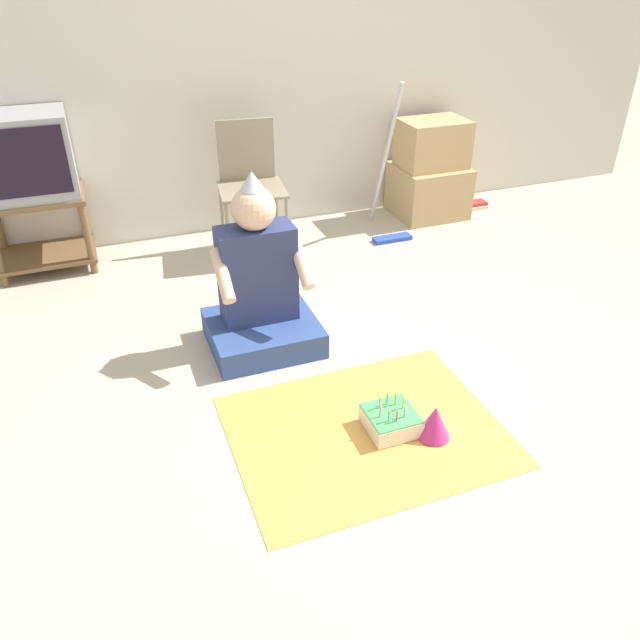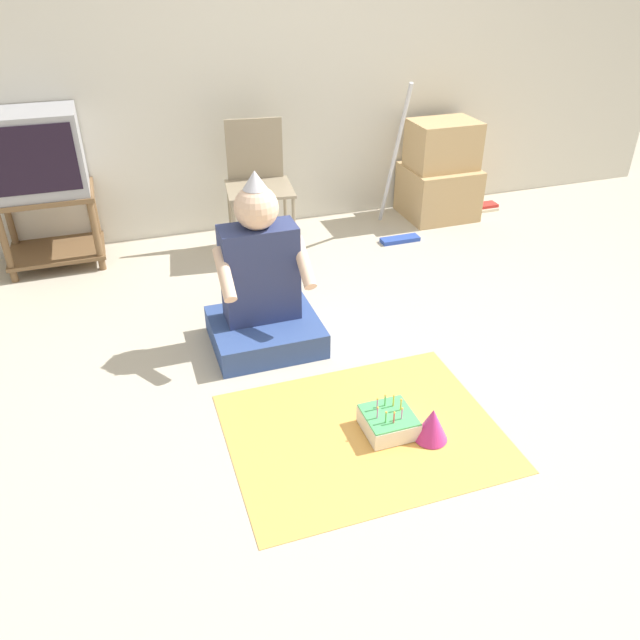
{
  "view_description": "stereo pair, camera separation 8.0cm",
  "coord_description": "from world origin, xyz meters",
  "px_view_note": "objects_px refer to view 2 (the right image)",
  "views": [
    {
      "loc": [
        -1.29,
        -2.06,
        1.85
      ],
      "look_at": [
        -0.43,
        0.22,
        0.35
      ],
      "focal_mm": 35.0,
      "sensor_mm": 36.0,
      "label": 1
    },
    {
      "loc": [
        -1.21,
        -2.09,
        1.85
      ],
      "look_at": [
        -0.43,
        0.22,
        0.35
      ],
      "focal_mm": 35.0,
      "sensor_mm": 36.0,
      "label": 2
    }
  ],
  "objects_px": {
    "person_seated": "(262,291)",
    "dust_mop": "(397,196)",
    "tv": "(34,153)",
    "cardboard_box_stack": "(440,174)",
    "party_hat_blue": "(432,424)",
    "folding_chair": "(258,177)",
    "book_pile": "(486,207)",
    "birthday_cake": "(388,422)"
  },
  "relations": [
    {
      "from": "cardboard_box_stack",
      "to": "birthday_cake",
      "type": "distance_m",
      "value": 2.59
    },
    {
      "from": "person_seated",
      "to": "dust_mop",
      "type": "bearing_deg",
      "value": 39.9
    },
    {
      "from": "person_seated",
      "to": "party_hat_blue",
      "type": "xyz_separation_m",
      "value": [
        0.49,
        -0.98,
        -0.22
      ]
    },
    {
      "from": "tv",
      "to": "birthday_cake",
      "type": "distance_m",
      "value": 2.71
    },
    {
      "from": "cardboard_box_stack",
      "to": "party_hat_blue",
      "type": "distance_m",
      "value": 2.6
    },
    {
      "from": "tv",
      "to": "book_pile",
      "type": "bearing_deg",
      "value": -1.21
    },
    {
      "from": "dust_mop",
      "to": "tv",
      "type": "bearing_deg",
      "value": 172.08
    },
    {
      "from": "dust_mop",
      "to": "birthday_cake",
      "type": "height_order",
      "value": "dust_mop"
    },
    {
      "from": "cardboard_box_stack",
      "to": "dust_mop",
      "type": "xyz_separation_m",
      "value": [
        -0.48,
        -0.27,
        -0.03
      ]
    },
    {
      "from": "folding_chair",
      "to": "dust_mop",
      "type": "relative_size",
      "value": 0.79
    },
    {
      "from": "cardboard_box_stack",
      "to": "dust_mop",
      "type": "height_order",
      "value": "dust_mop"
    },
    {
      "from": "tv",
      "to": "birthday_cake",
      "type": "height_order",
      "value": "tv"
    },
    {
      "from": "party_hat_blue",
      "to": "book_pile",
      "type": "bearing_deg",
      "value": 53.81
    },
    {
      "from": "book_pile",
      "to": "person_seated",
      "type": "height_order",
      "value": "person_seated"
    },
    {
      "from": "folding_chair",
      "to": "person_seated",
      "type": "relative_size",
      "value": 0.92
    },
    {
      "from": "book_pile",
      "to": "party_hat_blue",
      "type": "relative_size",
      "value": 1.11
    },
    {
      "from": "folding_chair",
      "to": "birthday_cake",
      "type": "height_order",
      "value": "folding_chair"
    },
    {
      "from": "tv",
      "to": "folding_chair",
      "type": "bearing_deg",
      "value": -7.7
    },
    {
      "from": "book_pile",
      "to": "folding_chair",
      "type": "bearing_deg",
      "value": -176.55
    },
    {
      "from": "folding_chair",
      "to": "party_hat_blue",
      "type": "height_order",
      "value": "folding_chair"
    },
    {
      "from": "book_pile",
      "to": "birthday_cake",
      "type": "distance_m",
      "value": 2.81
    },
    {
      "from": "folding_chair",
      "to": "party_hat_blue",
      "type": "xyz_separation_m",
      "value": [
        0.21,
        -2.15,
        -0.42
      ]
    },
    {
      "from": "tv",
      "to": "cardboard_box_stack",
      "type": "bearing_deg",
      "value": -1.04
    },
    {
      "from": "dust_mop",
      "to": "birthday_cake",
      "type": "bearing_deg",
      "value": -115.27
    },
    {
      "from": "book_pile",
      "to": "party_hat_blue",
      "type": "distance_m",
      "value": 2.8
    },
    {
      "from": "dust_mop",
      "to": "party_hat_blue",
      "type": "height_order",
      "value": "dust_mop"
    },
    {
      "from": "tv",
      "to": "book_pile",
      "type": "height_order",
      "value": "tv"
    },
    {
      "from": "cardboard_box_stack",
      "to": "party_hat_blue",
      "type": "relative_size",
      "value": 4.64
    },
    {
      "from": "person_seated",
      "to": "book_pile",
      "type": "bearing_deg",
      "value": 30.89
    },
    {
      "from": "dust_mop",
      "to": "book_pile",
      "type": "distance_m",
      "value": 0.98
    },
    {
      "from": "dust_mop",
      "to": "book_pile",
      "type": "relative_size",
      "value": 6.28
    },
    {
      "from": "tv",
      "to": "folding_chair",
      "type": "height_order",
      "value": "tv"
    },
    {
      "from": "tv",
      "to": "birthday_cake",
      "type": "xyz_separation_m",
      "value": [
        1.39,
        -2.22,
        -0.69
      ]
    },
    {
      "from": "person_seated",
      "to": "birthday_cake",
      "type": "relative_size",
      "value": 4.32
    },
    {
      "from": "dust_mop",
      "to": "person_seated",
      "type": "distance_m",
      "value": 1.61
    },
    {
      "from": "cardboard_box_stack",
      "to": "book_pile",
      "type": "bearing_deg",
      "value": -2.3
    },
    {
      "from": "cardboard_box_stack",
      "to": "person_seated",
      "type": "height_order",
      "value": "person_seated"
    },
    {
      "from": "birthday_cake",
      "to": "party_hat_blue",
      "type": "distance_m",
      "value": 0.19
    },
    {
      "from": "folding_chair",
      "to": "book_pile",
      "type": "distance_m",
      "value": 1.93
    },
    {
      "from": "tv",
      "to": "party_hat_blue",
      "type": "height_order",
      "value": "tv"
    },
    {
      "from": "folding_chair",
      "to": "dust_mop",
      "type": "bearing_deg",
      "value": -8.21
    },
    {
      "from": "book_pile",
      "to": "tv",
      "type": "bearing_deg",
      "value": 178.79
    }
  ]
}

